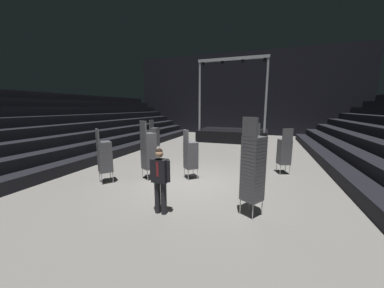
# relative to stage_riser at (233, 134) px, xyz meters

# --- Properties ---
(ground_plane) EXTENTS (22.00, 30.00, 0.10)m
(ground_plane) POSITION_rel_stage_riser_xyz_m (0.00, -10.25, -0.62)
(ground_plane) COLOR slate
(arena_end_wall) EXTENTS (22.00, 0.30, 8.00)m
(arena_end_wall) POSITION_rel_stage_riser_xyz_m (0.00, 4.75, 3.43)
(arena_end_wall) COLOR black
(arena_end_wall) RESTS_ON ground_plane
(bleacher_bank_left) EXTENTS (6.00, 24.00, 3.60)m
(bleacher_bank_left) POSITION_rel_stage_riser_xyz_m (-8.00, -9.25, 1.23)
(bleacher_bank_left) COLOR black
(bleacher_bank_left) RESTS_ON ground_plane
(stage_riser) EXTENTS (5.33, 3.48, 6.19)m
(stage_riser) POSITION_rel_stage_riser_xyz_m (0.00, 0.00, 0.00)
(stage_riser) COLOR black
(stage_riser) RESTS_ON ground_plane
(man_with_tie) EXTENTS (0.57, 0.25, 1.71)m
(man_with_tie) POSITION_rel_stage_riser_xyz_m (0.03, -12.74, 0.39)
(man_with_tie) COLOR black
(man_with_tie) RESTS_ON ground_plane
(chair_stack_front_left) EXTENTS (0.62, 0.62, 1.88)m
(chair_stack_front_left) POSITION_rel_stage_riser_xyz_m (-0.15, -9.93, 0.37)
(chair_stack_front_left) COLOR #B2B5BA
(chair_stack_front_left) RESTS_ON ground_plane
(chair_stack_front_right) EXTENTS (0.60, 0.60, 2.22)m
(chair_stack_front_right) POSITION_rel_stage_riser_xyz_m (-1.63, -10.48, 0.54)
(chair_stack_front_right) COLOR #B2B5BA
(chair_stack_front_right) RESTS_ON ground_plane
(chair_stack_mid_left) EXTENTS (0.62, 0.62, 1.96)m
(chair_stack_mid_left) POSITION_rel_stage_riser_xyz_m (-2.91, -11.36, 0.41)
(chair_stack_mid_left) COLOR #B2B5BA
(chair_stack_mid_left) RESTS_ON ground_plane
(chair_stack_mid_right) EXTENTS (0.56, 0.56, 1.88)m
(chair_stack_mid_right) POSITION_rel_stage_riser_xyz_m (3.25, -8.12, 0.37)
(chair_stack_mid_right) COLOR #B2B5BA
(chair_stack_mid_right) RESTS_ON ground_plane
(chair_stack_mid_centre) EXTENTS (0.47, 0.47, 1.96)m
(chair_stack_mid_centre) POSITION_rel_stage_riser_xyz_m (-3.74, -6.24, 0.41)
(chair_stack_mid_centre) COLOR #B2B5BA
(chair_stack_mid_centre) RESTS_ON ground_plane
(chair_stack_rear_left) EXTENTS (0.62, 0.62, 1.79)m
(chair_stack_rear_left) POSITION_rel_stage_riser_xyz_m (1.90, -4.21, 0.33)
(chair_stack_rear_left) COLOR #B2B5BA
(chair_stack_rear_left) RESTS_ON ground_plane
(chair_stack_rear_right) EXTENTS (0.61, 0.61, 2.48)m
(chair_stack_rear_right) POSITION_rel_stage_riser_xyz_m (2.23, -12.07, 0.66)
(chair_stack_rear_right) COLOR #B2B5BA
(chair_stack_rear_right) RESTS_ON ground_plane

